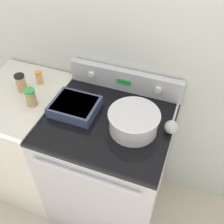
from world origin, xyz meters
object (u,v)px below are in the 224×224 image
object	(u,v)px
casserole_dish	(75,106)
spice_jar_green_cap	(31,97)
spice_jar_orange_cap	(39,78)
mixing_bowl	(134,120)
spice_jar_black_cap	(21,83)
ladle	(172,126)

from	to	relation	value
casserole_dish	spice_jar_green_cap	bearing A→B (deg)	-168.32
spice_jar_green_cap	spice_jar_orange_cap	world-z (taller)	spice_jar_green_cap
casserole_dish	mixing_bowl	bearing A→B (deg)	-3.67
casserole_dish	spice_jar_orange_cap	xyz separation A→B (m)	(-0.34, 0.15, 0.02)
spice_jar_orange_cap	spice_jar_black_cap	world-z (taller)	spice_jar_black_cap
ladle	casserole_dish	bearing A→B (deg)	-175.70
mixing_bowl	casserole_dish	xyz separation A→B (m)	(-0.38, 0.02, -0.04)
spice_jar_green_cap	spice_jar_black_cap	world-z (taller)	spice_jar_black_cap
casserole_dish	spice_jar_black_cap	world-z (taller)	spice_jar_black_cap
mixing_bowl	casserole_dish	distance (m)	0.38
spice_jar_green_cap	spice_jar_black_cap	size ratio (longest dim) A/B	0.96
casserole_dish	spice_jar_green_cap	size ratio (longest dim) A/B	2.37
spice_jar_green_cap	ladle	bearing A→B (deg)	6.65
ladle	spice_jar_green_cap	world-z (taller)	spice_jar_green_cap
spice_jar_green_cap	spice_jar_orange_cap	bearing A→B (deg)	108.99
casserole_dish	spice_jar_green_cap	world-z (taller)	spice_jar_green_cap
casserole_dish	ladle	size ratio (longest dim) A/B	0.94
ladle	spice_jar_green_cap	size ratio (longest dim) A/B	2.53
mixing_bowl	spice_jar_orange_cap	distance (m)	0.74
spice_jar_green_cap	spice_jar_orange_cap	distance (m)	0.22
mixing_bowl	spice_jar_black_cap	xyz separation A→B (m)	(-0.78, 0.07, 0.00)
mixing_bowl	ladle	world-z (taller)	mixing_bowl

